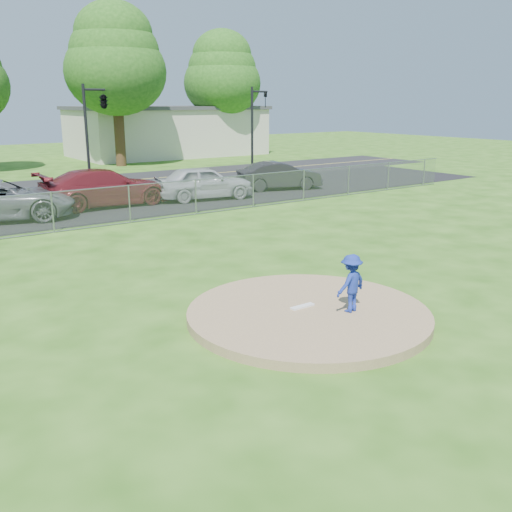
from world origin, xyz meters
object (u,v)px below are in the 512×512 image
(tree_far_right, at_px, (222,73))
(pitcher, at_px, (351,283))
(commercial_building, at_px, (167,131))
(traffic_signal_center, at_px, (102,103))
(parked_car_pearl, at_px, (204,182))
(parked_car_darkred, at_px, (105,188))
(parked_car_charcoal, at_px, (279,176))
(tree_right, at_px, (115,59))
(traffic_signal_right, at_px, (255,122))

(tree_far_right, height_order, pitcher, tree_far_right)
(commercial_building, xyz_separation_m, traffic_signal_center, (-12.03, -16.00, 2.45))
(parked_car_pearl, bearing_deg, parked_car_darkred, 89.32)
(commercial_building, height_order, parked_car_charcoal, commercial_building)
(parked_car_darkred, bearing_deg, tree_right, -24.76)
(pitcher, bearing_deg, traffic_signal_right, -128.70)
(tree_far_right, xyz_separation_m, parked_car_charcoal, (-8.63, -19.31, -6.30))
(commercial_building, relative_size, pitcher, 12.69)
(parked_car_pearl, height_order, parked_car_charcoal, parked_car_pearl)
(tree_far_right, height_order, parked_car_charcoal, tree_far_right)
(tree_right, xyz_separation_m, parked_car_pearl, (-2.69, -16.76, -6.82))
(commercial_building, bearing_deg, traffic_signal_center, -126.94)
(tree_far_right, bearing_deg, traffic_signal_right, -113.91)
(tree_right, bearing_deg, pitcher, -104.29)
(tree_right, xyz_separation_m, traffic_signal_center, (-5.03, -10.00, -3.04))
(tree_right, relative_size, parked_car_charcoal, 2.56)
(parked_car_darkred, bearing_deg, parked_car_pearl, -101.10)
(parked_car_darkred, xyz_separation_m, parked_car_pearl, (4.70, -0.95, -0.04))
(commercial_building, height_order, tree_far_right, tree_far_right)
(parked_car_pearl, bearing_deg, pitcher, 171.16)
(tree_far_right, bearing_deg, pitcher, -118.47)
(traffic_signal_center, bearing_deg, tree_right, 63.29)
(traffic_signal_center, height_order, pitcher, traffic_signal_center)
(tree_right, distance_m, parked_car_pearl, 18.29)
(traffic_signal_center, relative_size, traffic_signal_right, 1.00)
(pitcher, bearing_deg, parked_car_pearl, -117.30)
(pitcher, distance_m, parked_car_charcoal, 19.47)
(traffic_signal_right, bearing_deg, commercial_building, 83.71)
(pitcher, height_order, parked_car_pearl, parked_car_pearl)
(tree_right, xyz_separation_m, pitcher, (-8.30, -32.59, -6.80))
(tree_right, height_order, traffic_signal_center, tree_right)
(tree_right, bearing_deg, parked_car_pearl, -99.10)
(tree_far_right, distance_m, traffic_signal_right, 14.69)
(tree_right, xyz_separation_m, traffic_signal_right, (5.24, -10.00, -4.29))
(commercial_building, distance_m, tree_right, 10.73)
(tree_right, relative_size, parked_car_darkred, 1.97)
(traffic_signal_center, height_order, parked_car_charcoal, traffic_signal_center)
(tree_right, relative_size, pitcher, 9.00)
(parked_car_pearl, bearing_deg, commercial_building, -12.36)
(pitcher, height_order, parked_car_darkred, parked_car_darkred)
(parked_car_pearl, bearing_deg, traffic_signal_right, -38.84)
(commercial_building, xyz_separation_m, traffic_signal_right, (-1.76, -16.00, 1.20))
(tree_far_right, height_order, parked_car_darkred, tree_far_right)
(commercial_building, xyz_separation_m, parked_car_pearl, (-9.69, -22.76, -1.33))
(tree_far_right, xyz_separation_m, traffic_signal_center, (-16.03, -13.00, -2.45))
(parked_car_charcoal, bearing_deg, tree_right, 25.97)
(parked_car_pearl, bearing_deg, tree_far_right, -24.01)
(tree_far_right, relative_size, pitcher, 8.31)
(tree_far_right, xyz_separation_m, pitcher, (-19.30, -35.59, -6.21))
(commercial_building, distance_m, tree_far_right, 7.00)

